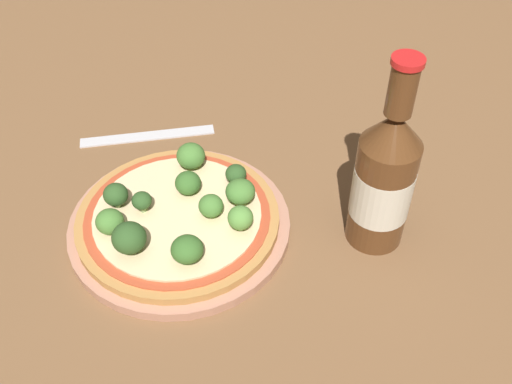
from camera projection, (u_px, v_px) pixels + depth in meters
The scene contains 16 objects.
ground_plane at pixel (190, 226), 0.68m from camera, with size 3.00×3.00×0.00m, color brown.
plate at pixel (179, 223), 0.68m from camera, with size 0.25×0.25×0.01m.
pizza at pixel (177, 217), 0.67m from camera, with size 0.23×0.23×0.01m.
broccoli_floret_0 at pixel (240, 218), 0.63m from camera, with size 0.03×0.03×0.03m.
broccoli_floret_1 at pixel (188, 183), 0.68m from camera, with size 0.03×0.03×0.03m.
broccoli_floret_2 at pixel (142, 201), 0.65m from camera, with size 0.02×0.02×0.03m.
broccoli_floret_3 at pixel (240, 192), 0.66m from camera, with size 0.03×0.03×0.03m.
broccoli_floret_4 at pixel (187, 249), 0.60m from camera, with size 0.03×0.03×0.03m.
broccoli_floret_5 at pixel (236, 174), 0.69m from camera, with size 0.02×0.02×0.02m.
broccoli_floret_6 at pixel (110, 223), 0.63m from camera, with size 0.03×0.03×0.03m.
broccoli_floret_7 at pixel (129, 238), 0.61m from camera, with size 0.04×0.04×0.04m.
broccoli_floret_8 at pixel (191, 156), 0.70m from camera, with size 0.03×0.03×0.03m.
broccoli_floret_9 at pixel (116, 195), 0.66m from camera, with size 0.03×0.03×0.03m.
broccoli_floret_10 at pixel (211, 206), 0.65m from camera, with size 0.03×0.03×0.03m.
beer_bottle at pixel (384, 179), 0.61m from camera, with size 0.06×0.06×0.23m.
fork at pixel (148, 136), 0.80m from camera, with size 0.05×0.18×0.00m.
Camera 1 is at (0.46, -0.09, 0.51)m, focal length 42.00 mm.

